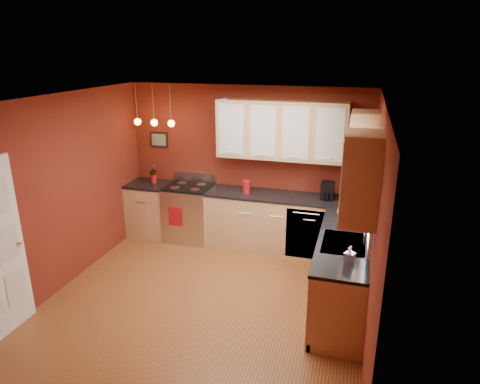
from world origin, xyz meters
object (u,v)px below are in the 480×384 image
(red_canister, at_px, (247,187))
(coffee_maker, at_px, (327,191))
(soap_pump, at_px, (350,256))
(gas_range, at_px, (189,212))
(sink, at_px, (344,245))

(red_canister, bearing_deg, coffee_maker, 2.34)
(red_canister, distance_m, soap_pump, 2.62)
(gas_range, distance_m, red_canister, 1.17)
(coffee_maker, bearing_deg, gas_range, -175.39)
(gas_range, xyz_separation_m, coffee_maker, (2.29, 0.01, 0.59))
(soap_pump, bearing_deg, gas_range, 142.83)
(sink, height_order, red_canister, sink)
(gas_range, bearing_deg, coffee_maker, 0.24)
(gas_range, bearing_deg, red_canister, -2.38)
(sink, distance_m, coffee_maker, 1.55)
(soap_pump, bearing_deg, sink, 98.51)
(sink, bearing_deg, red_canister, 137.70)
(coffee_maker, distance_m, soap_pump, 2.10)
(gas_range, distance_m, soap_pump, 3.44)
(gas_range, bearing_deg, soap_pump, -37.17)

